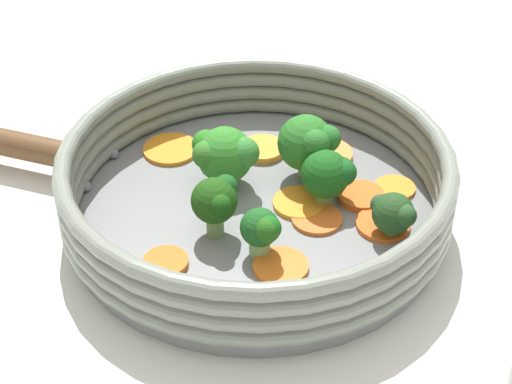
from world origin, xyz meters
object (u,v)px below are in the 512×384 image
(broccoli_floret_0, at_px, (217,202))
(broccoli_floret_2, at_px, (393,213))
(carrot_slice_4, at_px, (317,218))
(broccoli_floret_4, at_px, (262,230))
(carrot_slice_6, at_px, (361,196))
(broccoli_floret_1, at_px, (224,154))
(carrot_slice_7, at_px, (171,149))
(carrot_slice_2, at_px, (262,149))
(broccoli_floret_5, at_px, (329,174))
(carrot_slice_3, at_px, (281,266))
(carrot_slice_8, at_px, (299,203))
(carrot_slice_5, at_px, (326,154))
(carrot_slice_1, at_px, (395,188))
(skillet, at_px, (256,214))
(carrot_slice_9, at_px, (170,266))
(carrot_slice_0, at_px, (383,224))
(broccoli_floret_3, at_px, (309,143))

(broccoli_floret_0, height_order, broccoli_floret_2, broccoli_floret_0)
(carrot_slice_4, height_order, broccoli_floret_4, broccoli_floret_4)
(carrot_slice_6, height_order, broccoli_floret_1, broccoli_floret_1)
(carrot_slice_4, bearing_deg, carrot_slice_7, -174.08)
(carrot_slice_6, xyz_separation_m, broccoli_floret_4, (-0.01, -0.10, 0.02))
(carrot_slice_2, distance_m, broccoli_floret_5, 0.09)
(carrot_slice_3, bearing_deg, broccoli_floret_1, 157.10)
(carrot_slice_7, height_order, carrot_slice_8, same)
(carrot_slice_5, bearing_deg, carrot_slice_1, 2.20)
(skillet, xyz_separation_m, carrot_slice_2, (-0.05, 0.06, 0.01))
(skillet, height_order, carrot_slice_7, carrot_slice_7)
(skillet, bearing_deg, carrot_slice_9, -86.96)
(carrot_slice_6, height_order, broccoli_floret_4, broccoli_floret_4)
(carrot_slice_0, relative_size, carrot_slice_2, 1.07)
(skillet, height_order, broccoli_floret_4, broccoli_floret_4)
(skillet, relative_size, carrot_slice_9, 8.77)
(carrot_slice_2, distance_m, carrot_slice_4, 0.10)
(carrot_slice_2, relative_size, carrot_slice_3, 0.96)
(carrot_slice_8, height_order, broccoli_floret_2, broccoli_floret_2)
(carrot_slice_3, relative_size, broccoli_floret_5, 0.86)
(carrot_slice_8, bearing_deg, broccoli_floret_4, -71.90)
(carrot_slice_8, distance_m, broccoli_floret_3, 0.05)
(carrot_slice_8, bearing_deg, carrot_slice_2, 155.27)
(carrot_slice_6, distance_m, carrot_slice_8, 0.05)
(carrot_slice_9, bearing_deg, broccoli_floret_2, 56.44)
(broccoli_floret_3, bearing_deg, broccoli_floret_1, -129.33)
(carrot_slice_8, relative_size, carrot_slice_9, 1.25)
(carrot_slice_9, xyz_separation_m, broccoli_floret_3, (-0.00, 0.15, 0.03))
(carrot_slice_0, bearing_deg, carrot_slice_7, -166.80)
(carrot_slice_6, relative_size, broccoli_floret_0, 0.76)
(broccoli_floret_2, bearing_deg, broccoli_floret_0, -137.10)
(carrot_slice_3, bearing_deg, carrot_slice_7, 165.41)
(carrot_slice_2, bearing_deg, carrot_slice_1, 17.26)
(broccoli_floret_0, bearing_deg, broccoli_floret_5, 68.47)
(carrot_slice_3, height_order, broccoli_floret_2, broccoli_floret_2)
(carrot_slice_3, height_order, broccoli_floret_4, broccoli_floret_4)
(carrot_slice_2, xyz_separation_m, broccoli_floret_0, (0.05, -0.10, 0.03))
(broccoli_floret_0, bearing_deg, carrot_slice_7, 156.01)
(carrot_slice_0, height_order, broccoli_floret_4, broccoli_floret_4)
(carrot_slice_3, height_order, carrot_slice_5, carrot_slice_5)
(broccoli_floret_1, distance_m, broccoli_floret_5, 0.08)
(carrot_slice_1, bearing_deg, carrot_slice_6, -112.93)
(broccoli_floret_1, bearing_deg, carrot_slice_3, -22.90)
(skillet, bearing_deg, broccoli_floret_3, 86.09)
(carrot_slice_4, bearing_deg, broccoli_floret_3, 138.48)
(carrot_slice_2, bearing_deg, carrot_slice_0, -3.46)
(carrot_slice_6, bearing_deg, carrot_slice_8, -126.83)
(carrot_slice_1, xyz_separation_m, carrot_slice_4, (-0.02, -0.07, -0.00))
(broccoli_floret_4, bearing_deg, carrot_slice_1, 80.92)
(carrot_slice_3, distance_m, broccoli_floret_5, 0.09)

